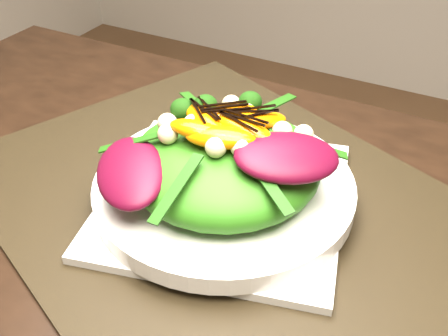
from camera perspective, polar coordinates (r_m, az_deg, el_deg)
The scene contains 9 objects.
placemat at distance 0.56m, azimuth -0.00°, elevation -3.82°, with size 0.55×0.42×0.00m, color black.
plate_base at distance 0.56m, azimuth 0.00°, elevation -3.27°, with size 0.25×0.25×0.01m, color silver.
salad_bowl at distance 0.55m, azimuth 0.00°, elevation -2.09°, with size 0.27×0.27×0.02m, color silver.
lettuce_mound at distance 0.53m, azimuth 0.00°, elevation 0.57°, with size 0.20×0.20×0.07m, color #2F6D14.
radicchio_leaf at distance 0.48m, azimuth 6.87°, elevation 1.18°, with size 0.10×0.06×0.02m, color #400618.
orange_segment at distance 0.53m, azimuth -0.45°, elevation 5.71°, with size 0.07×0.03×0.02m, color #DD6003.
broccoli_floret at distance 0.55m, azimuth -2.94°, elevation 7.51°, with size 0.03×0.03×0.03m, color #15360A.
macadamia_nut at distance 0.47m, azimuth -0.96°, elevation 0.76°, with size 0.02×0.02×0.02m, color #FDEAB2.
balsamic_drizzle at distance 0.52m, azimuth -0.46°, elevation 6.62°, with size 0.04×0.00×0.00m, color black.
Camera 1 is at (-0.05, -0.21, 1.12)m, focal length 42.00 mm.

